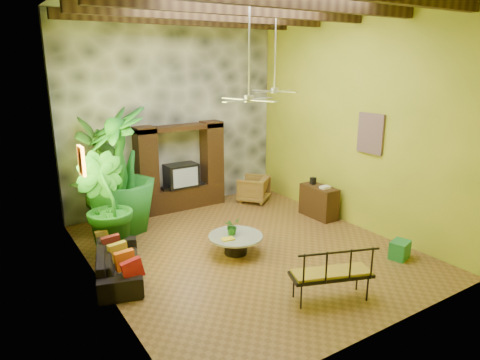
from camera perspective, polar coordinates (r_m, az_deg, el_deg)
ground at (r=9.26m, az=0.73°, el=-9.11°), size 7.00×7.00×0.00m
back_wall at (r=11.57m, az=-8.93°, el=8.61°), size 6.00×0.02×5.00m
left_wall at (r=7.33m, az=-19.22°, el=3.96°), size 0.02×7.00×5.00m
right_wall at (r=10.46m, az=14.74°, el=7.57°), size 0.02×7.00×5.00m
stone_accent_wall at (r=11.52m, az=-8.81°, el=8.59°), size 5.98×0.10×4.98m
ceiling_beams at (r=8.46m, az=0.85°, el=21.77°), size 5.95×5.36×0.22m
entertainment_center at (r=11.53m, az=-7.87°, el=0.86°), size 2.40×0.55×2.30m
ceiling_fan_front at (r=7.98m, az=1.21°, el=12.24°), size 1.28×1.28×1.86m
ceiling_fan_back at (r=10.33m, az=4.63°, el=12.95°), size 1.28×1.28×1.86m
wall_art_mask at (r=8.38m, az=-20.38°, el=2.42°), size 0.06×0.32×0.55m
wall_art_painting at (r=10.07m, az=17.01°, el=5.95°), size 0.06×0.70×0.90m
sofa at (r=8.33m, az=-15.87°, el=-10.56°), size 1.25×2.06×0.56m
wicker_armchair at (r=12.14m, az=1.83°, el=-1.19°), size 1.11×1.11×0.73m
tall_plant_a at (r=10.59m, az=-18.12°, el=0.88°), size 1.63×1.67×2.64m
tall_plant_b at (r=9.14m, az=-17.61°, el=-3.15°), size 1.43×1.48×2.10m
tall_plant_c at (r=10.18m, az=-15.71°, el=1.23°), size 1.73×1.73×2.89m
coffee_table at (r=8.94m, az=-0.58°, el=-8.23°), size 1.12×1.12×0.40m
centerpiece_plant at (r=8.89m, az=-1.06°, el=-6.15°), size 0.37×0.34×0.35m
yellow_tray at (r=8.68m, az=-1.62°, el=-7.88°), size 0.27×0.22×0.03m
iron_bench at (r=7.32m, az=12.52°, el=-11.79°), size 1.44×0.96×0.57m
side_console at (r=11.11m, az=10.46°, el=-2.86°), size 0.47×1.01×0.81m
green_bin at (r=9.34m, az=20.53°, el=-8.71°), size 0.49×0.42×0.36m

